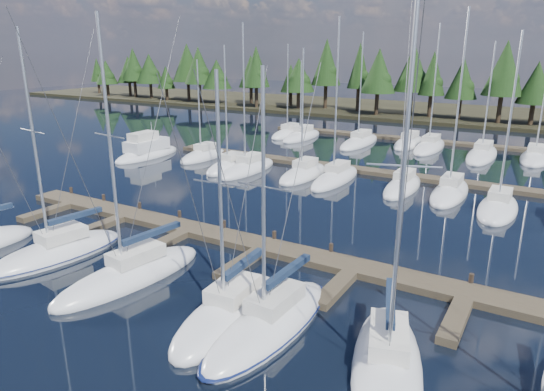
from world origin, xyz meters
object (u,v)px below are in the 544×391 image
Objects in this scene: front_sailboat_2 at (131,275)px; front_sailboat_3 at (229,313)px; front_sailboat_4 at (270,323)px; main_dock at (261,250)px; motor_yacht_left at (147,152)px; front_sailboat_5 at (387,365)px; front_sailboat_1 at (58,252)px.

front_sailboat_2 is 1.20× the size of front_sailboat_3.
front_sailboat_4 is at bearing -1.61° from front_sailboat_2.
front_sailboat_3 is at bearing -173.21° from front_sailboat_4.
motor_yacht_left reaches higher than main_dock.
front_sailboat_3 is 2.10m from front_sailboat_4.
front_sailboat_3 is 37.60m from motor_yacht_left.
front_sailboat_3 is 7.61m from front_sailboat_5.
front_sailboat_1 is at bearing -146.89° from main_dock.
front_sailboat_4 is 0.81× the size of front_sailboat_5.
front_sailboat_5 is 43.75m from motor_yacht_left.
front_sailboat_5 reaches higher than front_sailboat_1.
front_sailboat_5 reaches higher than motor_yacht_left.
front_sailboat_4 is 39.08m from motor_yacht_left.
front_sailboat_2 is at bearing 0.83° from front_sailboat_1.
front_sailboat_4 reaches higher than front_sailboat_3.
front_sailboat_5 reaches higher than main_dock.
motor_yacht_left is at bearing 142.56° from front_sailboat_4.
main_dock is at bearing 33.11° from front_sailboat_1.
front_sailboat_5 is at bearing -1.26° from front_sailboat_1.
front_sailboat_1 is 15.23m from front_sailboat_4.
main_dock is 7.91m from front_sailboat_2.
front_sailboat_2 is 0.95× the size of front_sailboat_5.
main_dock is 2.87× the size of front_sailboat_5.
front_sailboat_3 is (6.97, -0.50, -0.02)m from front_sailboat_2.
front_sailboat_1 is at bearing 178.20° from front_sailboat_3.
front_sailboat_5 reaches higher than front_sailboat_2.
main_dock is 3.12× the size of front_sailboat_1.
front_sailboat_3 is at bearing -69.07° from main_dock.
front_sailboat_1 is 20.76m from front_sailboat_5.
front_sailboat_4 is (2.08, 0.25, -0.00)m from front_sailboat_3.
motor_yacht_left is (-31.03, 23.76, 0.25)m from front_sailboat_4.
front_sailboat_2 is (-4.22, -6.69, 0.09)m from main_dock.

